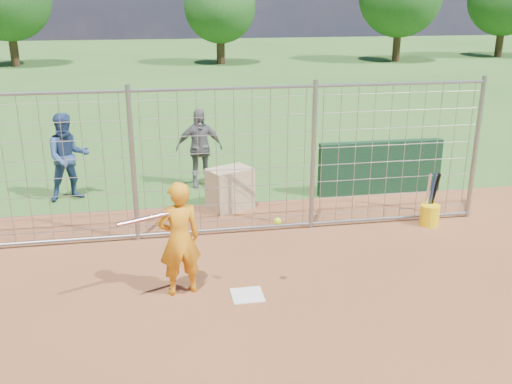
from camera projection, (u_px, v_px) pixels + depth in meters
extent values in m
plane|color=#2D591E|center=(245.00, 289.00, 7.99)|extent=(100.00, 100.00, 0.00)
cube|color=silver|center=(247.00, 295.00, 7.80)|extent=(0.43, 0.43, 0.02)
cube|color=#11381E|center=(380.00, 167.00, 11.72)|extent=(2.60, 0.20, 1.10)
imported|color=orange|center=(179.00, 239.00, 7.63)|extent=(0.66, 0.51, 1.61)
imported|color=navy|center=(68.00, 157.00, 11.25)|extent=(1.01, 0.89, 1.75)
imported|color=#5B5C60|center=(199.00, 148.00, 12.04)|extent=(1.02, 0.48, 1.70)
cube|color=tan|center=(230.00, 189.00, 10.89)|extent=(0.96, 0.83, 0.80)
cylinder|color=silver|center=(149.00, 218.00, 7.26)|extent=(0.81, 0.41, 0.06)
sphere|color=#BEEC18|center=(278.00, 221.00, 7.61)|extent=(0.10, 0.10, 0.10)
cylinder|color=yellow|center=(430.00, 215.00, 10.15)|extent=(0.34, 0.34, 0.38)
cylinder|color=silver|center=(428.00, 195.00, 10.08)|extent=(0.09, 0.16, 0.85)
cylinder|color=navy|center=(431.00, 195.00, 10.09)|extent=(0.06, 0.18, 0.85)
cylinder|color=black|center=(434.00, 195.00, 10.10)|extent=(0.12, 0.23, 0.84)
cylinder|color=gray|center=(133.00, 166.00, 9.17)|extent=(0.08, 0.08, 2.60)
cylinder|color=gray|center=(313.00, 157.00, 9.67)|extent=(0.08, 0.08, 2.60)
cylinder|color=gray|center=(475.00, 149.00, 10.17)|extent=(0.08, 0.08, 2.60)
cylinder|color=gray|center=(224.00, 88.00, 9.03)|extent=(9.00, 0.05, 0.05)
cylinder|color=gray|center=(227.00, 229.00, 9.82)|extent=(9.00, 0.05, 0.05)
cube|color=gray|center=(225.00, 164.00, 9.44)|extent=(9.00, 0.02, 2.50)
cylinder|color=#3F2B19|center=(13.00, 44.00, 33.07)|extent=(0.50, 0.50, 2.52)
cylinder|color=#3F2B19|center=(221.00, 46.00, 34.20)|extent=(0.50, 0.50, 2.16)
sphere|color=#26561E|center=(220.00, 7.00, 33.48)|extent=(4.20, 4.20, 4.20)
cylinder|color=#3F2B19|center=(397.00, 40.00, 35.49)|extent=(0.50, 0.50, 2.59)
cylinder|color=#3F2B19|center=(500.00, 38.00, 38.24)|extent=(0.50, 0.50, 2.45)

